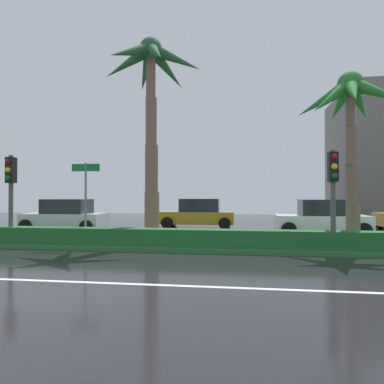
{
  "coord_description": "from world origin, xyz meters",
  "views": [
    {
      "loc": [
        3.99,
        -5.21,
        1.93
      ],
      "look_at": [
        1.55,
        12.15,
        2.09
      ],
      "focal_mm": 32.17,
      "sensor_mm": 36.0,
      "label": 1
    }
  ],
  "objects": [
    {
      "name": "near_lane_divider_stripe",
      "position": [
        0.0,
        2.0,
        0.0
      ],
      "size": [
        81.0,
        0.14,
        0.01
      ],
      "primitive_type": "cube",
      "color": "white",
      "rests_on": "ground_plane"
    },
    {
      "name": "car_in_traffic_second",
      "position": [
        1.52,
        15.07,
        0.83
      ],
      "size": [
        4.3,
        2.02,
        1.72
      ],
      "rotation": [
        0.0,
        0.0,
        3.14
      ],
      "color": "#B28C1E",
      "rests_on": "ground_plane"
    },
    {
      "name": "traffic_signal_median_left",
      "position": [
        -4.49,
        6.52,
        2.4
      ],
      "size": [
        0.28,
        0.43,
        3.27
      ],
      "color": "#4C4C47",
      "rests_on": "median_strip"
    },
    {
      "name": "car_in_traffic_third",
      "position": [
        7.93,
        12.13,
        0.83
      ],
      "size": [
        4.3,
        2.02,
        1.72
      ],
      "rotation": [
        0.0,
        0.0,
        3.14
      ],
      "color": "white",
      "rests_on": "ground_plane"
    },
    {
      "name": "palm_tree_centre_left",
      "position": [
        0.43,
        8.23,
        6.26
      ],
      "size": [
        4.17,
        3.85,
        8.14
      ],
      "color": "brown",
      "rests_on": "median_strip"
    },
    {
      "name": "palm_tree_centre",
      "position": [
        8.01,
        7.96,
        5.1
      ],
      "size": [
        4.04,
        4.06,
        6.29
      ],
      "color": "brown",
      "rests_on": "median_strip"
    },
    {
      "name": "median_hedge",
      "position": [
        0.0,
        6.6,
        0.45
      ],
      "size": [
        76.5,
        0.7,
        0.6
      ],
      "color": "#1E6028",
      "rests_on": "median_strip"
    },
    {
      "name": "car_in_traffic_leading",
      "position": [
        -5.26,
        12.01,
        0.83
      ],
      "size": [
        4.3,
        2.02,
        1.72
      ],
      "rotation": [
        0.0,
        0.0,
        3.14
      ],
      "color": "silver",
      "rests_on": "ground_plane"
    },
    {
      "name": "traffic_signal_median_right",
      "position": [
        6.95,
        6.34,
        2.38
      ],
      "size": [
        0.28,
        0.43,
        3.24
      ],
      "color": "#4C4C47",
      "rests_on": "median_strip"
    },
    {
      "name": "median_strip",
      "position": [
        0.0,
        8.0,
        0.07
      ],
      "size": [
        85.5,
        4.0,
        0.15
      ],
      "primitive_type": "cube",
      "color": "#2D6B33",
      "rests_on": "ground_plane"
    },
    {
      "name": "street_name_sign",
      "position": [
        -1.78,
        7.05,
        2.08
      ],
      "size": [
        1.1,
        0.08,
        3.0
      ],
      "color": "slate",
      "rests_on": "median_strip"
    },
    {
      "name": "ground_plane",
      "position": [
        0.0,
        9.0,
        -0.05
      ],
      "size": [
        90.0,
        42.0,
        0.1
      ],
      "primitive_type": "cube",
      "color": "black"
    }
  ]
}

